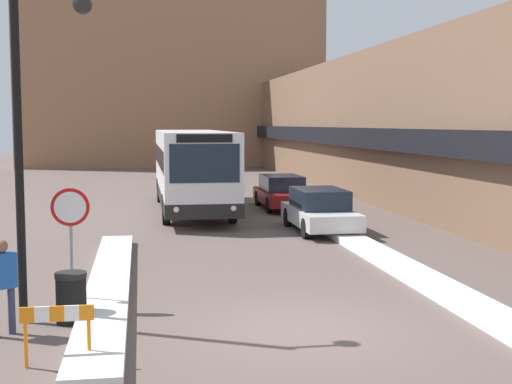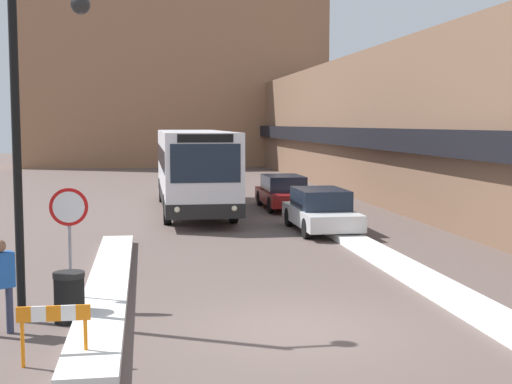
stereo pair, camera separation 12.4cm
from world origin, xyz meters
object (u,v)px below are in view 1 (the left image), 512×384
(stop_sign, at_px, (71,221))
(trash_bin, at_px, (71,297))
(city_bus, at_px, (192,168))
(street_lamp, at_px, (34,116))
(construction_barricade, at_px, (57,324))
(parked_car_middle, at_px, (282,192))
(parked_car_front, at_px, (320,210))
(pedestrian, at_px, (2,278))

(stop_sign, distance_m, trash_bin, 1.68)
(city_bus, distance_m, street_lamp, 17.03)
(stop_sign, relative_size, construction_barricade, 2.21)
(city_bus, relative_size, parked_car_middle, 2.72)
(parked_car_middle, distance_m, stop_sign, 17.49)
(parked_car_front, distance_m, pedestrian, 13.79)
(street_lamp, distance_m, construction_barricade, 4.16)
(stop_sign, bearing_deg, trash_bin, -85.69)
(stop_sign, bearing_deg, pedestrian, -120.33)
(construction_barricade, bearing_deg, trash_bin, 90.49)
(parked_car_front, bearing_deg, construction_barricade, -120.13)
(pedestrian, distance_m, construction_barricade, 2.14)
(parked_car_front, relative_size, parked_car_middle, 1.01)
(trash_bin, bearing_deg, stop_sign, 94.31)
(city_bus, distance_m, stop_sign, 15.91)
(pedestrian, height_order, trash_bin, pedestrian)
(stop_sign, distance_m, construction_barricade, 3.69)
(stop_sign, distance_m, street_lamp, 2.32)
(parked_car_front, relative_size, stop_sign, 1.90)
(city_bus, relative_size, parked_car_front, 2.71)
(pedestrian, bearing_deg, city_bus, 41.31)
(stop_sign, xyz_separation_m, pedestrian, (-1.01, -1.73, -0.74))
(city_bus, xyz_separation_m, street_lamp, (-4.05, -16.42, 1.99))
(city_bus, relative_size, stop_sign, 5.13)
(city_bus, height_order, street_lamp, street_lamp)
(parked_car_middle, height_order, stop_sign, stop_sign)
(pedestrian, bearing_deg, stop_sign, 25.73)
(city_bus, bearing_deg, trash_bin, -101.73)
(trash_bin, bearing_deg, city_bus, 78.27)
(trash_bin, bearing_deg, construction_barricade, -89.51)
(parked_car_front, height_order, trash_bin, parked_car_front)
(parked_car_middle, distance_m, construction_barricade, 20.66)
(parked_car_front, distance_m, construction_barricade, 14.65)
(parked_car_front, xyz_separation_m, construction_barricade, (-7.36, -12.67, -0.07))
(city_bus, xyz_separation_m, parked_car_middle, (3.93, 0.27, -1.11))
(city_bus, xyz_separation_m, trash_bin, (-3.45, -16.60, -1.36))
(stop_sign, distance_m, pedestrian, 2.14)
(parked_car_middle, distance_m, trash_bin, 18.41)
(construction_barricade, bearing_deg, pedestrian, 121.82)
(city_bus, bearing_deg, parked_car_front, -58.31)
(stop_sign, height_order, street_lamp, street_lamp)
(parked_car_front, height_order, pedestrian, pedestrian)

